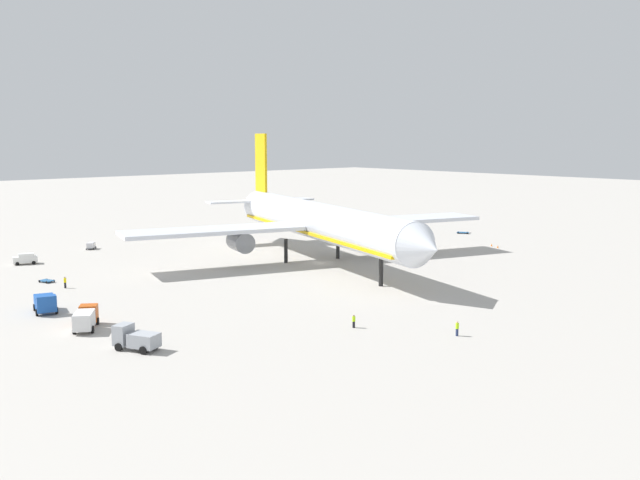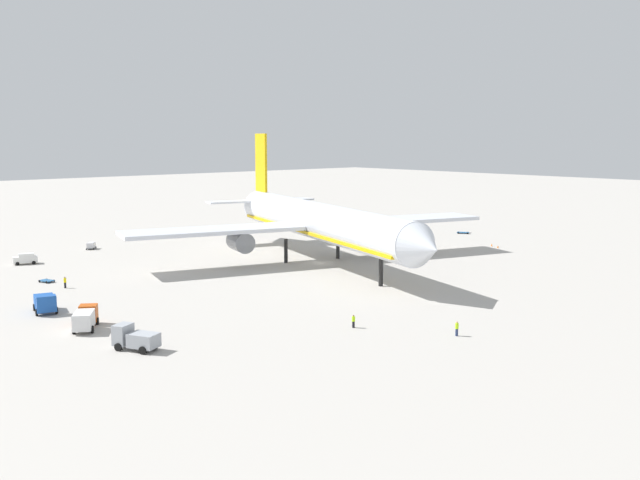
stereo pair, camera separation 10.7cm
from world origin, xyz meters
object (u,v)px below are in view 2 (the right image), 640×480
baggage_cart_0 (91,245)px  baggage_cart_1 (47,281)px  service_van (25,258)px  ground_worker_1 (457,328)px  service_truck_1 (135,338)px  airliner (317,222)px  traffic_cone_1 (492,245)px  baggage_cart_2 (463,232)px  traffic_cone_0 (498,247)px  service_truck_0 (85,318)px  service_truck_2 (45,303)px  ground_worker_2 (65,282)px  ground_worker_0 (353,321)px

baggage_cart_0 → baggage_cart_1: size_ratio=1.06×
service_van → ground_worker_1: size_ratio=2.57×
baggage_cart_0 → baggage_cart_1: 34.32m
service_truck_1 → ground_worker_1: (19.81, 30.85, -0.43)m
airliner → traffic_cone_1: bearing=76.4°
service_truck_1 → baggage_cart_2: bearing=108.6°
traffic_cone_1 → traffic_cone_0: bearing=-25.2°
baggage_cart_1 → ground_worker_1: bearing=21.2°
service_truck_0 → service_truck_2: (-11.63, -0.56, -0.07)m
service_truck_1 → ground_worker_2: size_ratio=3.05×
service_truck_1 → ground_worker_0: size_ratio=3.37×
traffic_cone_0 → ground_worker_0: bearing=-69.2°
service_truck_0 → traffic_cone_0: size_ratio=11.47×
baggage_cart_0 → ground_worker_1: size_ratio=1.77×
baggage_cart_0 → baggage_cart_2: size_ratio=0.93×
airliner → service_truck_0: size_ratio=11.93×
service_truck_1 → ground_worker_2: service_truck_1 is taller
ground_worker_0 → traffic_cone_0: ground_worker_0 is taller
ground_worker_2 → traffic_cone_0: 86.60m
ground_worker_1 → baggage_cart_1: bearing=-158.8°
ground_worker_1 → airliner: bearing=157.2°
service_truck_1 → ground_worker_0: bearing=69.3°
airliner → ground_worker_0: size_ratio=46.50×
service_truck_0 → ground_worker_2: service_truck_0 is taller
service_truck_2 → traffic_cone_1: size_ratio=9.72×
traffic_cone_1 → service_truck_1: bearing=-78.6°
ground_worker_0 → ground_worker_1: ground_worker_1 is taller
baggage_cart_1 → ground_worker_2: 6.37m
airliner → traffic_cone_0: bearing=72.9°
traffic_cone_1 → service_van: bearing=-118.0°
ground_worker_1 → ground_worker_2: 61.45m
service_truck_1 → baggage_cart_2: (-35.00, 103.79, -1.06)m
service_truck_2 → traffic_cone_0: size_ratio=9.72×
ground_worker_2 → traffic_cone_1: bearing=77.9°
service_truck_2 → ground_worker_2: size_ratio=2.99×
service_truck_2 → traffic_cone_0: 92.41m
airliner → baggage_cart_1: size_ratio=25.67×
baggage_cart_2 → ground_worker_2: (-1.77, -96.89, 0.65)m
airliner → service_truck_0: (16.69, -51.66, -6.21)m
service_truck_1 → traffic_cone_1: service_truck_1 is taller
service_van → ground_worker_1: 84.74m
baggage_cart_0 → ground_worker_0: size_ratio=1.92×
service_truck_0 → baggage_cart_0: (-59.42, 26.68, -0.64)m
airliner → ground_worker_1: bearing=-22.8°
ground_worker_0 → service_truck_1: bearing=-110.7°
baggage_cart_1 → service_van: bearing=170.2°
baggage_cart_1 → traffic_cone_0: 88.78m
ground_worker_0 → service_truck_2: bearing=-142.1°
ground_worker_0 → baggage_cart_1: bearing=-161.1°
service_truck_0 → traffic_cone_0: 91.69m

